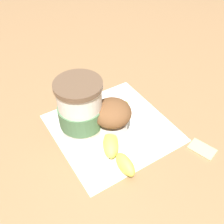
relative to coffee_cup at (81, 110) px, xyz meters
name	(u,v)px	position (x,y,z in m)	size (l,w,h in m)	color
ground_plane	(112,128)	(0.05, -0.04, -0.06)	(3.00, 3.00, 0.00)	#936D47
paper_napkin	(112,128)	(0.05, -0.04, -0.06)	(0.23, 0.23, 0.00)	white
coffee_cup	(81,110)	(0.00, 0.00, 0.00)	(0.09, 0.09, 0.13)	silver
muffin	(112,117)	(0.04, -0.05, -0.02)	(0.08, 0.08, 0.08)	white
banana	(115,134)	(0.03, -0.07, -0.04)	(0.16, 0.15, 0.03)	#D6CC4C
sugar_packet	(202,149)	(0.12, -0.21, -0.06)	(0.05, 0.03, 0.01)	#E0B27F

